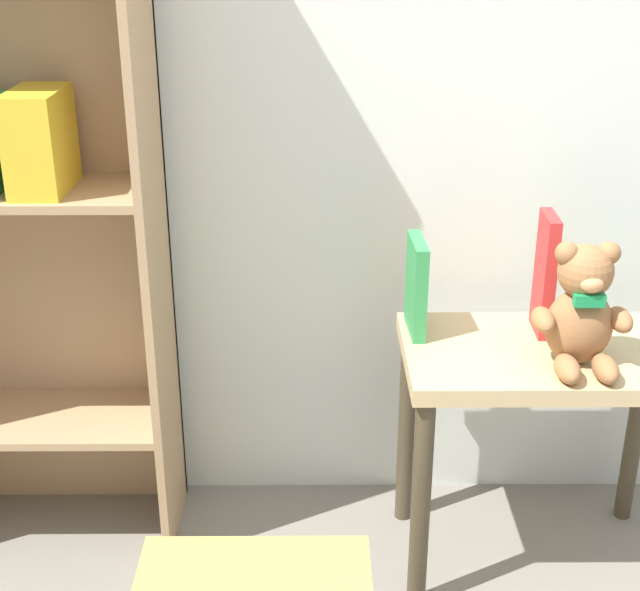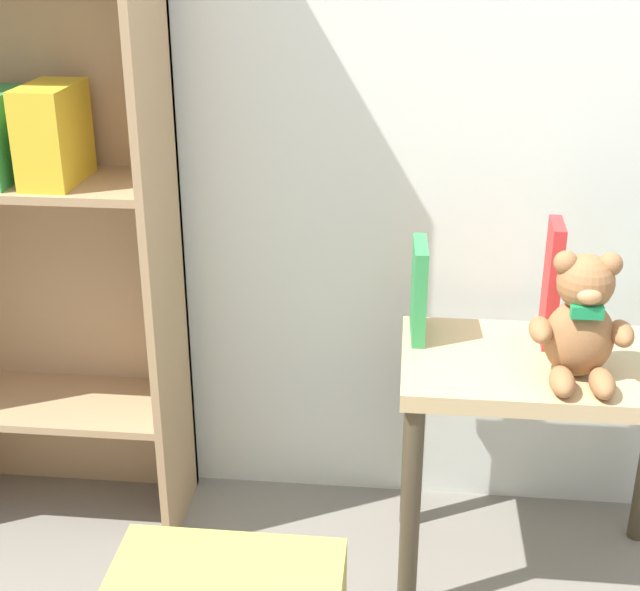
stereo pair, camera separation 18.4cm
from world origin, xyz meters
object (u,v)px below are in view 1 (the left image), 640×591
Objects in this scene: bookshelf_side at (17,144)px; book_standing_red at (545,274)px; teddy_bear at (582,311)px; display_table at (544,388)px; book_standing_green at (416,286)px.

bookshelf_side is 6.42× the size of book_standing_red.
bookshelf_side is at bearing 168.67° from teddy_bear.
book_standing_red is (0.00, 0.09, 0.23)m from display_table.
book_standing_red is (-0.04, 0.16, 0.01)m from teddy_bear.
bookshelf_side is 1.13m from book_standing_red.
book_standing_red reaches higher than teddy_bear.
book_standing_green is at bearing -4.77° from bookshelf_side.
bookshelf_side is 1.21m from display_table.
book_standing_green reaches higher than display_table.
bookshelf_side reaches higher than book_standing_red.
book_standing_green is (-0.31, 0.16, -0.01)m from teddy_bear.
display_table is 2.91× the size of book_standing_green.
bookshelf_side is at bearing 171.86° from display_table.
teddy_bear reaches higher than book_standing_green.
teddy_bear is (1.13, -0.23, -0.28)m from bookshelf_side.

